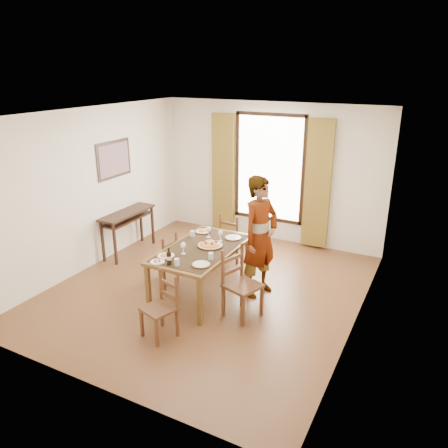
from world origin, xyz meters
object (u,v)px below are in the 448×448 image
at_px(pasta_platter, 210,243).
at_px(console_table, 128,218).
at_px(dining_table, 202,252).
at_px(man, 260,237).

bearing_deg(pasta_platter, console_table, 163.44).
bearing_deg(pasta_platter, dining_table, -130.28).
relative_size(dining_table, man, 0.92).
distance_m(man, pasta_platter, 0.76).
bearing_deg(man, console_table, 102.01).
distance_m(console_table, man, 2.80).
relative_size(console_table, man, 0.65).
bearing_deg(dining_table, man, 27.76).
bearing_deg(pasta_platter, man, 23.82).
relative_size(console_table, pasta_platter, 3.00).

